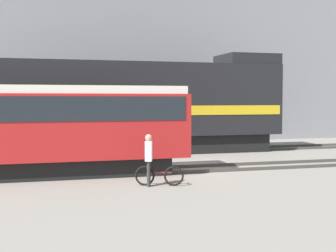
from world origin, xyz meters
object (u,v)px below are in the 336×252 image
(bicycle, at_px, (159,176))
(streetcar, at_px, (35,125))
(person, at_px, (149,155))
(freight_locomotive, at_px, (138,106))

(bicycle, bearing_deg, streetcar, 144.03)
(person, bearing_deg, bicycle, 3.17)
(freight_locomotive, relative_size, person, 9.06)
(streetcar, bearing_deg, freight_locomotive, 50.86)
(streetcar, height_order, bicycle, streetcar)
(bicycle, relative_size, person, 0.91)
(streetcar, distance_m, person, 4.79)
(freight_locomotive, bearing_deg, streetcar, -129.14)
(person, bearing_deg, freight_locomotive, 79.81)
(streetcar, xyz_separation_m, person, (3.66, -2.95, -0.89))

